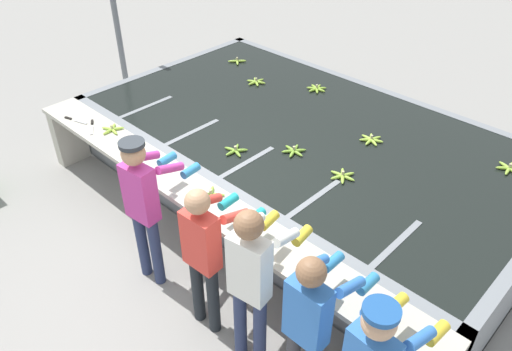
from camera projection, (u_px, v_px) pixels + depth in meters
The scene contains 20 objects.
ground_plane at pixel (184, 264), 5.31m from camera, with size 80.00×80.00×0.00m, color gray.
wash_tank at pixel (305, 157), 6.23m from camera, with size 5.50×3.11×0.84m.
work_ledge at pixel (196, 209), 5.08m from camera, with size 5.50×0.45×0.84m.
worker_0 at pixel (144, 200), 4.61m from camera, with size 0.45×0.73×1.63m.
worker_1 at pixel (205, 249), 4.18m from camera, with size 0.43×0.71×1.55m.
worker_2 at pixel (252, 276), 3.84m from camera, with size 0.47×0.73×1.65m.
worker_3 at pixel (310, 321), 3.58m from camera, with size 0.40×0.71×1.56m.
banana_bunch_floating_0 at pixel (317, 89), 6.81m from camera, with size 0.28×0.28×0.08m.
banana_bunch_floating_1 at pixel (509, 168), 5.26m from camera, with size 0.27×0.28×0.08m.
banana_bunch_floating_2 at pixel (294, 151), 5.54m from camera, with size 0.28×0.27×0.08m.
banana_bunch_floating_3 at pixel (371, 140), 5.73m from camera, with size 0.28×0.28×0.08m.
banana_bunch_floating_4 at pixel (256, 82), 6.99m from camera, with size 0.27×0.28×0.08m.
banana_bunch_floating_5 at pixel (235, 151), 5.54m from camera, with size 0.28×0.27×0.08m.
banana_bunch_floating_6 at pixel (237, 61), 7.59m from camera, with size 0.23×0.23×0.08m.
banana_bunch_floating_7 at pixel (343, 176), 5.15m from camera, with size 0.28×0.27×0.08m.
banana_bunch_ledge_0 at pixel (211, 194), 4.88m from camera, with size 0.24×0.24×0.08m.
banana_bunch_ledge_1 at pixel (112, 129), 5.91m from camera, with size 0.27×0.27×0.08m.
knife_0 at pixel (72, 119), 6.13m from camera, with size 0.34×0.13×0.02m.
knife_1 at pixel (92, 125), 6.02m from camera, with size 0.31×0.21×0.02m.
support_post_left at pixel (113, 3), 7.50m from camera, with size 0.09×0.09×3.20m.
Camera 1 is at (3.16, -2.19, 3.85)m, focal length 35.00 mm.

